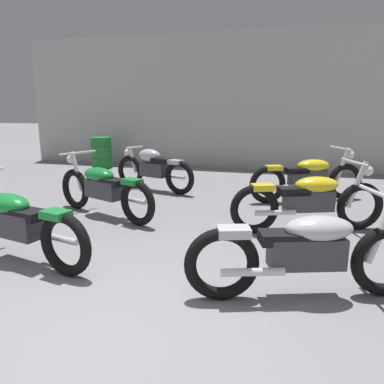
{
  "coord_description": "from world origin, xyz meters",
  "views": [
    {
      "loc": [
        1.34,
        -2.24,
        1.7
      ],
      "look_at": [
        0.0,
        2.61,
        0.55
      ],
      "focal_mm": 35.37,
      "sensor_mm": 36.0,
      "label": 1
    }
  ],
  "objects_px": {
    "motorcycle_right_row_2": "(308,177)",
    "motorcycle_left_row_2": "(153,168)",
    "motorcycle_left_row_0": "(14,222)",
    "oil_drum": "(101,153)",
    "motorcycle_left_row_1": "(103,188)",
    "motorcycle_right_row_1": "(310,199)",
    "motorcycle_right_row_0": "(308,250)"
  },
  "relations": [
    {
      "from": "motorcycle_left_row_2",
      "to": "motorcycle_right_row_2",
      "type": "distance_m",
      "value": 3.01
    },
    {
      "from": "motorcycle_left_row_1",
      "to": "motorcycle_left_row_0",
      "type": "bearing_deg",
      "value": -92.3
    },
    {
      "from": "motorcycle_left_row_0",
      "to": "oil_drum",
      "type": "relative_size",
      "value": 2.51
    },
    {
      "from": "motorcycle_left_row_0",
      "to": "oil_drum",
      "type": "xyz_separation_m",
      "value": [
        -2.3,
        6.17,
        -0.03
      ]
    },
    {
      "from": "motorcycle_left_row_2",
      "to": "motorcycle_right_row_1",
      "type": "relative_size",
      "value": 0.92
    },
    {
      "from": "motorcycle_right_row_0",
      "to": "motorcycle_right_row_2",
      "type": "relative_size",
      "value": 1.05
    },
    {
      "from": "motorcycle_right_row_0",
      "to": "motorcycle_right_row_2",
      "type": "bearing_deg",
      "value": 88.67
    },
    {
      "from": "motorcycle_left_row_1",
      "to": "motorcycle_left_row_2",
      "type": "relative_size",
      "value": 1.07
    },
    {
      "from": "motorcycle_left_row_0",
      "to": "oil_drum",
      "type": "distance_m",
      "value": 6.58
    },
    {
      "from": "motorcycle_left_row_1",
      "to": "motorcycle_right_row_1",
      "type": "xyz_separation_m",
      "value": [
        3.08,
        0.08,
        0.0
      ]
    },
    {
      "from": "motorcycle_left_row_2",
      "to": "motorcycle_right_row_0",
      "type": "bearing_deg",
      "value": -52.4
    },
    {
      "from": "motorcycle_left_row_1",
      "to": "motorcycle_right_row_2",
      "type": "xyz_separation_m",
      "value": [
        3.1,
        1.83,
        0.0
      ]
    },
    {
      "from": "motorcycle_left_row_0",
      "to": "motorcycle_right_row_0",
      "type": "distance_m",
      "value": 3.09
    },
    {
      "from": "motorcycle_right_row_1",
      "to": "oil_drum",
      "type": "height_order",
      "value": "motorcycle_right_row_1"
    },
    {
      "from": "motorcycle_right_row_2",
      "to": "motorcycle_left_row_2",
      "type": "bearing_deg",
      "value": 178.06
    },
    {
      "from": "motorcycle_left_row_1",
      "to": "motorcycle_right_row_2",
      "type": "relative_size",
      "value": 1.02
    },
    {
      "from": "motorcycle_right_row_0",
      "to": "oil_drum",
      "type": "relative_size",
      "value": 2.47
    },
    {
      "from": "motorcycle_left_row_0",
      "to": "motorcycle_right_row_2",
      "type": "distance_m",
      "value": 4.87
    },
    {
      "from": "oil_drum",
      "to": "motorcycle_left_row_0",
      "type": "bearing_deg",
      "value": -69.54
    },
    {
      "from": "motorcycle_left_row_0",
      "to": "motorcycle_right_row_1",
      "type": "xyz_separation_m",
      "value": [
        3.15,
        1.94,
        0.0
      ]
    },
    {
      "from": "motorcycle_right_row_0",
      "to": "motorcycle_right_row_1",
      "type": "height_order",
      "value": "same"
    },
    {
      "from": "motorcycle_right_row_0",
      "to": "motorcycle_right_row_1",
      "type": "distance_m",
      "value": 1.95
    },
    {
      "from": "motorcycle_right_row_1",
      "to": "oil_drum",
      "type": "xyz_separation_m",
      "value": [
        -5.45,
        4.22,
        -0.03
      ]
    },
    {
      "from": "motorcycle_right_row_0",
      "to": "motorcycle_right_row_1",
      "type": "relative_size",
      "value": 1.02
    },
    {
      "from": "motorcycle_left_row_1",
      "to": "motorcycle_right_row_0",
      "type": "distance_m",
      "value": 3.54
    },
    {
      "from": "motorcycle_left_row_2",
      "to": "oil_drum",
      "type": "height_order",
      "value": "motorcycle_left_row_2"
    },
    {
      "from": "motorcycle_left_row_2",
      "to": "motorcycle_right_row_1",
      "type": "bearing_deg",
      "value": -31.77
    },
    {
      "from": "motorcycle_right_row_0",
      "to": "oil_drum",
      "type": "bearing_deg",
      "value": 131.12
    },
    {
      "from": "motorcycle_left_row_0",
      "to": "motorcycle_right_row_2",
      "type": "height_order",
      "value": "same"
    },
    {
      "from": "motorcycle_left_row_2",
      "to": "motorcycle_right_row_2",
      "type": "relative_size",
      "value": 0.95
    },
    {
      "from": "motorcycle_right_row_2",
      "to": "oil_drum",
      "type": "relative_size",
      "value": 2.36
    },
    {
      "from": "motorcycle_left_row_2",
      "to": "motorcycle_right_row_1",
      "type": "xyz_separation_m",
      "value": [
        2.99,
        -1.85,
        -0.01
      ]
    }
  ]
}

